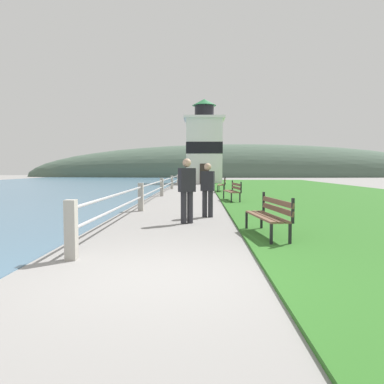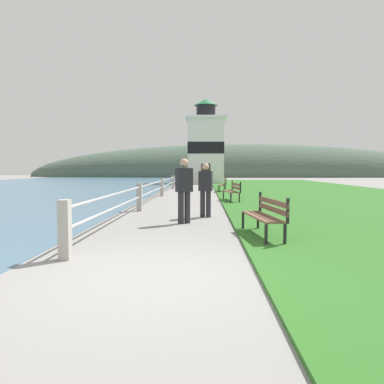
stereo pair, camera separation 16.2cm
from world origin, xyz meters
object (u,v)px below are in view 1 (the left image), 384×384
(park_bench_near, at_px, (270,213))
(park_bench_midway, at_px, (233,190))
(lighthouse, at_px, (204,147))
(person_by_railing, at_px, (187,188))
(person_strolling, at_px, (208,188))
(park_bench_far, at_px, (223,184))

(park_bench_near, height_order, park_bench_midway, same)
(park_bench_midway, bearing_deg, lighthouse, -93.53)
(lighthouse, bearing_deg, person_by_railing, -91.44)
(park_bench_midway, height_order, person_by_railing, person_by_railing)
(park_bench_midway, relative_size, person_strolling, 1.20)
(park_bench_near, bearing_deg, park_bench_midway, -97.21)
(park_bench_near, relative_size, park_bench_midway, 1.00)
(park_bench_near, bearing_deg, person_by_railing, -55.69)
(park_bench_near, height_order, person_by_railing, person_by_railing)
(person_by_railing, bearing_deg, person_strolling, -51.43)
(park_bench_near, relative_size, lighthouse, 0.23)
(park_bench_midway, height_order, park_bench_far, same)
(park_bench_far, xyz_separation_m, person_strolling, (-1.19, -12.44, 0.37))
(lighthouse, distance_m, person_strolling, 27.62)
(lighthouse, distance_m, person_by_railing, 28.95)
(park_bench_near, distance_m, park_bench_far, 15.89)
(park_bench_near, relative_size, park_bench_far, 1.15)
(park_bench_near, relative_size, person_by_railing, 1.12)
(park_bench_midway, relative_size, person_by_railing, 1.12)
(person_strolling, bearing_deg, park_bench_far, 6.37)
(person_by_railing, bearing_deg, park_bench_midway, -42.94)
(park_bench_near, bearing_deg, person_strolling, -76.89)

